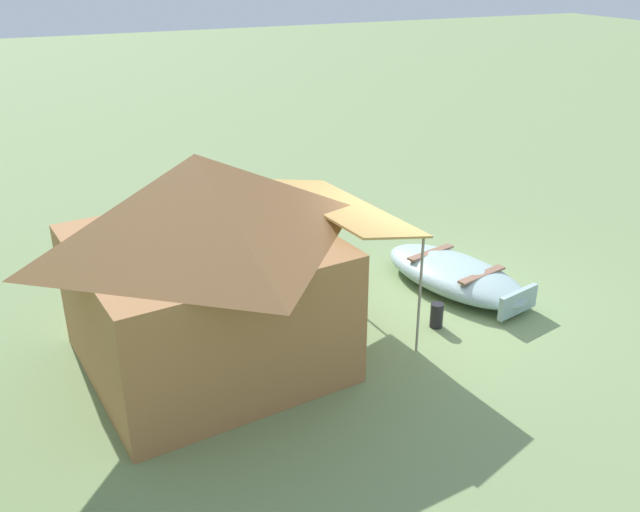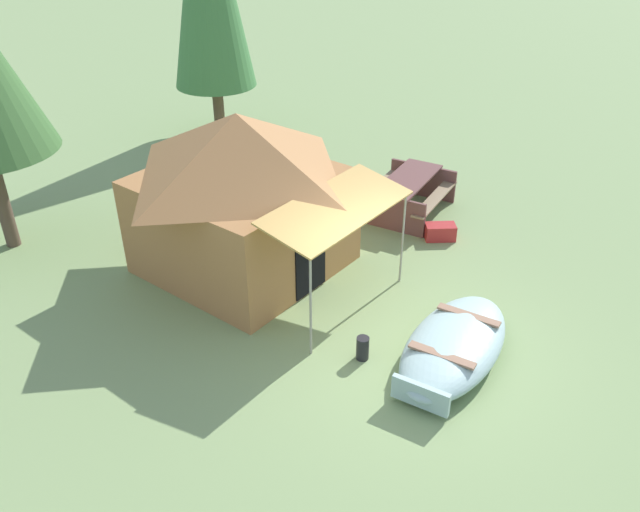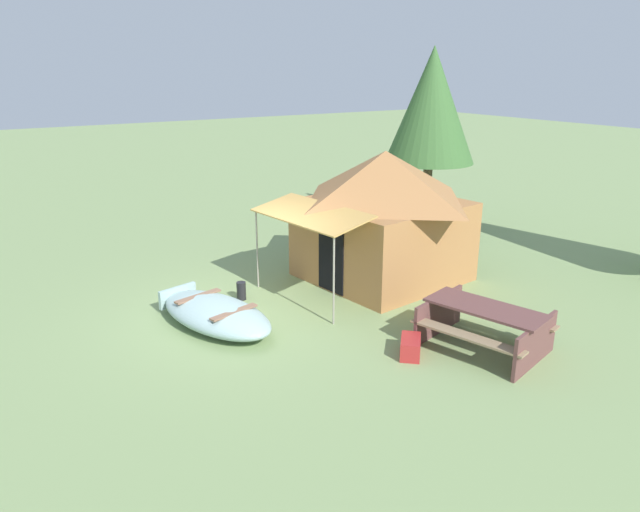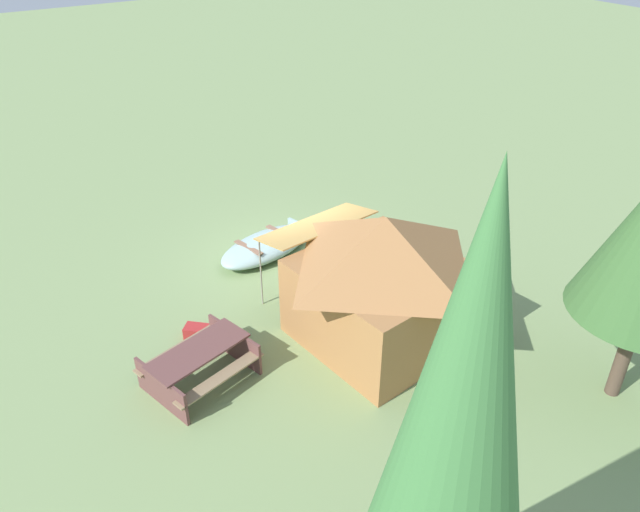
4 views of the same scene
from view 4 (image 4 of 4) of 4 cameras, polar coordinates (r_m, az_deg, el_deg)
name	(u,v)px [view 4 (image 4 of 4)]	position (r m, az deg, el deg)	size (l,w,h in m)	color
ground_plane	(288,263)	(15.35, -3.03, -0.62)	(80.00, 80.00, 0.00)	#7F995F
beached_rowboat	(265,246)	(15.60, -5.10, 0.94)	(2.89, 1.85, 0.48)	#99B7B6
canvas_cabin_tent	(382,277)	(12.20, 5.81, -2.00)	(3.53, 4.49, 2.82)	#AB7342
picnic_table	(199,361)	(11.87, -11.18, -9.58)	(2.26, 1.93, 0.75)	brown
cooler_box	(199,333)	(13.06, -11.22, -7.02)	(0.57, 0.31, 0.31)	#B02928
fuel_can	(316,254)	(15.32, -0.39, 0.17)	(0.19, 0.19, 0.37)	black
pine_tree_back_left	(453,465)	(5.45, 12.31, -18.44)	(2.06, 2.06, 6.83)	brown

